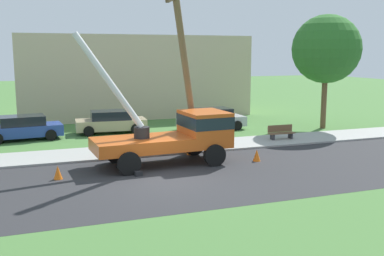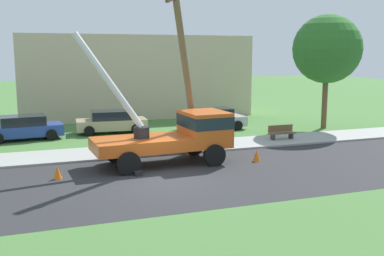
{
  "view_description": "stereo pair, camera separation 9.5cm",
  "coord_description": "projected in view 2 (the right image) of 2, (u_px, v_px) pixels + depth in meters",
  "views": [
    {
      "loc": [
        -5.01,
        -17.08,
        5.06
      ],
      "look_at": [
        2.45,
        3.5,
        1.42
      ],
      "focal_mm": 42.42,
      "sensor_mm": 36.0,
      "label": 1
    },
    {
      "loc": [
        -4.93,
        -17.11,
        5.06
      ],
      "look_at": [
        2.45,
        3.5,
        1.42
      ],
      "focal_mm": 42.42,
      "sensor_mm": 36.0,
      "label": 2
    }
  ],
  "objects": [
    {
      "name": "road_asphalt",
      "position": [
        164.0,
        179.0,
        18.36
      ],
      "size": [
        80.0,
        8.06,
        0.01
      ],
      "primitive_type": "cube",
      "color": "#2B2B2D",
      "rests_on": "ground"
    },
    {
      "name": "sidewalk_strip",
      "position": [
        134.0,
        151.0,
        23.46
      ],
      "size": [
        80.0,
        2.95,
        0.1
      ],
      "primitive_type": "cube",
      "color": "#9E9E99",
      "rests_on": "ground"
    },
    {
      "name": "traffic_cone_ahead",
      "position": [
        257.0,
        155.0,
        21.38
      ],
      "size": [
        0.36,
        0.36,
        0.56
      ],
      "primitive_type": "cone",
      "color": "orange",
      "rests_on": "ground"
    },
    {
      "name": "utility_truck",
      "position": [
        179.0,
        133.0,
        20.92
      ],
      "size": [
        6.88,
        3.21,
        5.98
      ],
      "color": "#C65119",
      "rests_on": "ground"
    },
    {
      "name": "leaning_utility_pole",
      "position": [
        185.0,
        66.0,
        21.67
      ],
      "size": [
        2.57,
        2.64,
        8.67
      ],
      "color": "brown",
      "rests_on": "ground"
    },
    {
      "name": "parked_sedan_silver",
      "position": [
        212.0,
        119.0,
        30.13
      ],
      "size": [
        4.46,
        2.11,
        1.42
      ],
      "color": "#B7B7BF",
      "rests_on": "ground"
    },
    {
      "name": "parked_sedan_blue",
      "position": [
        23.0,
        128.0,
        26.64
      ],
      "size": [
        4.54,
        2.27,
        1.42
      ],
      "color": "#263F99",
      "rests_on": "ground"
    },
    {
      "name": "traffic_cone_behind",
      "position": [
        58.0,
        172.0,
        18.34
      ],
      "size": [
        0.36,
        0.36,
        0.56
      ],
      "primitive_type": "cone",
      "color": "orange",
      "rests_on": "ground"
    },
    {
      "name": "ground_plane",
      "position": [
        113.0,
        131.0,
        29.5
      ],
      "size": [
        120.0,
        120.0,
        0.0
      ],
      "primitive_type": "plane",
      "color": "#477538"
    },
    {
      "name": "roadside_tree_near",
      "position": [
        327.0,
        49.0,
        29.93
      ],
      "size": [
        4.53,
        4.53,
        7.58
      ],
      "color": "brown",
      "rests_on": "ground"
    },
    {
      "name": "lowrise_building_backdrop",
      "position": [
        135.0,
        76.0,
        36.75
      ],
      "size": [
        18.0,
        6.0,
        6.4
      ],
      "primitive_type": "cube",
      "color": "#C6B293",
      "rests_on": "ground"
    },
    {
      "name": "traffic_cone_curbside",
      "position": [
        190.0,
        149.0,
        22.74
      ],
      "size": [
        0.36,
        0.36,
        0.56
      ],
      "primitive_type": "cone",
      "color": "orange",
      "rests_on": "ground"
    },
    {
      "name": "park_bench",
      "position": [
        281.0,
        133.0,
        26.36
      ],
      "size": [
        1.6,
        0.45,
        0.9
      ],
      "color": "brown",
      "rests_on": "ground"
    },
    {
      "name": "parked_sedan_tan",
      "position": [
        111.0,
        122.0,
        28.95
      ],
      "size": [
        4.51,
        2.21,
        1.42
      ],
      "color": "tan",
      "rests_on": "ground"
    }
  ]
}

